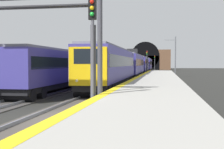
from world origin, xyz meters
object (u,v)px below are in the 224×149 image
train_adjacent_platform (104,66)px  railway_signal_mid (147,60)px  catenary_mast_far (175,56)px  railway_signal_near (93,45)px  overhead_signal_gantry (31,21)px  train_main_approaching (137,64)px  railway_signal_far (155,61)px

train_adjacent_platform → railway_signal_mid: railway_signal_mid is taller
train_adjacent_platform → catenary_mast_far: catenary_mast_far is taller
train_adjacent_platform → railway_signal_near: bearing=-169.7°
railway_signal_mid → catenary_mast_far: catenary_mast_far is taller
railway_signal_near → overhead_signal_gantry: size_ratio=0.70×
overhead_signal_gantry → train_main_approaching: bearing=-2.7°
overhead_signal_gantry → catenary_mast_far: 42.55m
catenary_mast_far → train_main_approaching: bearing=61.8°
railway_signal_mid → railway_signal_far: bearing=-180.0°
railway_signal_mid → catenary_mast_far: bearing=45.9°
railway_signal_near → railway_signal_far: 102.42m
train_main_approaching → overhead_signal_gantry: overhead_signal_gantry is taller
overhead_signal_gantry → train_adjacent_platform: bearing=3.8°
overhead_signal_gantry → railway_signal_mid: bearing=-4.9°
train_main_approaching → railway_signal_near: railway_signal_near is taller
railway_signal_near → train_adjacent_platform: bearing=-169.8°
train_main_approaching → train_adjacent_platform: size_ratio=1.33×
catenary_mast_far → overhead_signal_gantry: bearing=167.1°
railway_signal_far → train_adjacent_platform: bearing=-5.2°
train_main_approaching → train_adjacent_platform: (-12.90, 4.34, -0.17)m
train_main_approaching → train_adjacent_platform: train_main_approaching is taller
train_adjacent_platform → railway_signal_near: size_ratio=10.83×
railway_signal_near → railway_signal_mid: 48.50m
railway_signal_near → railway_signal_far: (102.42, 0.00, -0.07)m
train_adjacent_platform → overhead_signal_gantry: overhead_signal_gantry is taller
train_main_approaching → overhead_signal_gantry: (-45.39, 2.17, 2.59)m
train_adjacent_platform → catenary_mast_far: 14.82m
train_main_approaching → railway_signal_far: bearing=177.6°
train_adjacent_platform → railway_signal_mid: bearing=-23.3°
railway_signal_far → overhead_signal_gantry: overhead_signal_gantry is taller
railway_signal_near → overhead_signal_gantry: overhead_signal_gantry is taller
railway_signal_near → overhead_signal_gantry: bearing=-113.2°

